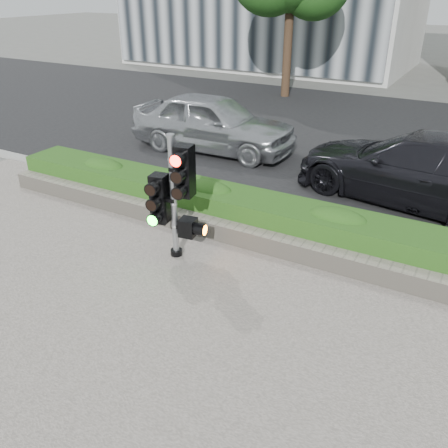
# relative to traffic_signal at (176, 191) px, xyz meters

# --- Properties ---
(ground) EXTENTS (120.00, 120.00, 0.00)m
(ground) POSITION_rel_traffic_signal_xyz_m (0.89, -1.00, -1.27)
(ground) COLOR #51514C
(ground) RESTS_ON ground
(sidewalk) EXTENTS (16.00, 11.00, 0.03)m
(sidewalk) POSITION_rel_traffic_signal_xyz_m (0.89, -3.50, -1.25)
(sidewalk) COLOR #9E9389
(sidewalk) RESTS_ON ground
(road) EXTENTS (60.00, 13.00, 0.02)m
(road) POSITION_rel_traffic_signal_xyz_m (0.89, 9.00, -1.26)
(road) COLOR black
(road) RESTS_ON ground
(curb) EXTENTS (60.00, 0.25, 0.12)m
(curb) POSITION_rel_traffic_signal_xyz_m (0.89, 2.15, -1.21)
(curb) COLOR gray
(curb) RESTS_ON ground
(stone_wall) EXTENTS (12.00, 0.32, 0.34)m
(stone_wall) POSITION_rel_traffic_signal_xyz_m (0.89, 0.90, -1.07)
(stone_wall) COLOR gray
(stone_wall) RESTS_ON sidewalk
(hedge) EXTENTS (12.00, 1.00, 0.68)m
(hedge) POSITION_rel_traffic_signal_xyz_m (0.89, 1.55, -0.90)
(hedge) COLOR #3C7E26
(hedge) RESTS_ON sidewalk
(traffic_signal) EXTENTS (0.80, 0.63, 2.23)m
(traffic_signal) POSITION_rel_traffic_signal_xyz_m (0.00, 0.00, 0.00)
(traffic_signal) COLOR black
(traffic_signal) RESTS_ON sidewalk
(car_silver) EXTENTS (4.86, 2.09, 1.63)m
(car_silver) POSITION_rel_traffic_signal_xyz_m (-2.52, 5.52, -0.43)
(car_silver) COLOR #ACAEB3
(car_silver) RESTS_ON road
(car_dark) EXTENTS (5.72, 3.16, 1.57)m
(car_dark) POSITION_rel_traffic_signal_xyz_m (3.25, 4.55, -0.46)
(car_dark) COLOR black
(car_dark) RESTS_ON road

